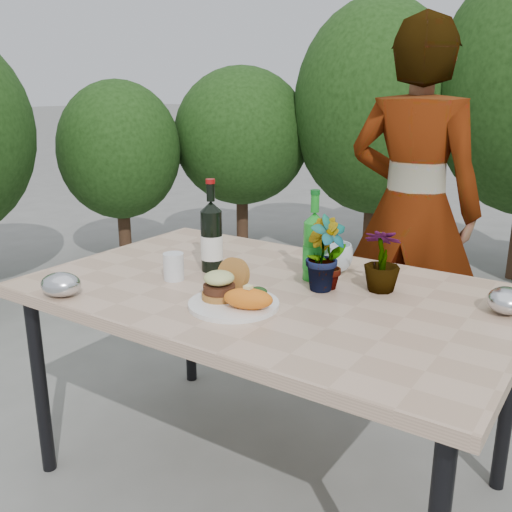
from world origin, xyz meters
The scene contains 18 objects.
ground centered at (0.00, 0.00, 0.00)m, with size 80.00×80.00×0.00m, color slate.
patio_table centered at (0.00, 0.00, 0.69)m, with size 1.60×1.00×0.75m.
shrub_hedge centered at (0.13, 1.66, 1.14)m, with size 6.92×5.06×2.31m.
dinner_plate centered at (0.00, -0.21, 0.76)m, with size 0.28×0.28×0.01m, color white.
burger_stack centered at (-0.05, -0.19, 0.81)m, with size 0.11×0.16×0.11m.
sweet_potato centered at (0.07, -0.23, 0.80)m, with size 0.15×0.08×0.06m, color orange.
grilled_veg centered at (0.02, -0.11, 0.78)m, with size 0.08×0.05×0.03m.
wine_bottle centered at (-0.28, 0.04, 0.87)m, with size 0.08×0.08×0.34m.
sparkling_water centered at (0.08, 0.16, 0.87)m, with size 0.08×0.08×0.32m.
plastic_cup centered at (-0.32, -0.11, 0.80)m, with size 0.07×0.07×0.10m, color silver.
seedling_left centered at (0.17, 0.10, 0.87)m, with size 0.13×0.09×0.25m, color #2C5C1F.
seedling_mid centered at (0.15, 0.08, 0.87)m, with size 0.13×0.11×0.24m, color #2A6021.
seedling_right centered at (0.32, 0.18, 0.86)m, with size 0.12×0.12×0.21m, color #24591E.
blue_bowl centered at (0.10, 0.27, 0.80)m, with size 0.13×0.13×0.11m, color silver.
foil_packet_left centered at (-0.51, -0.44, 0.79)m, with size 0.13×0.11×0.08m, color silver.
foil_packet_right centered at (0.70, 0.20, 0.79)m, with size 0.13×0.11×0.08m, color #B9BCC1.
person centered at (0.13, 1.04, 0.85)m, with size 0.62×0.41×1.70m, color #925D49.
terracotta_pot centered at (-1.73, 1.88, 0.07)m, with size 0.17×0.17×0.14m.
Camera 1 is at (0.97, -1.53, 1.39)m, focal length 40.00 mm.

